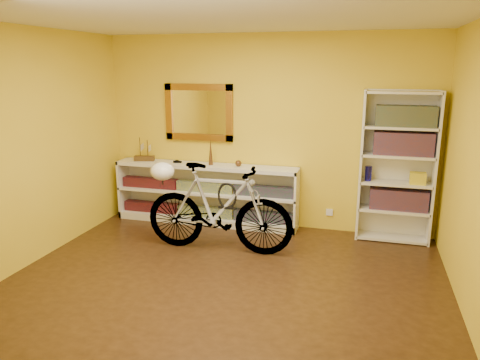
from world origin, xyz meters
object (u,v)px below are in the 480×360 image
(helmet, at_px, (162,171))
(bicycle, at_px, (219,208))
(console_unit, at_px, (206,194))
(bookcase, at_px, (397,168))

(helmet, bearing_deg, bicycle, 1.66)
(console_unit, height_order, bookcase, bookcase)
(bookcase, bearing_deg, console_unit, -179.43)
(helmet, bearing_deg, bookcase, 19.50)
(bicycle, height_order, helmet, bicycle)
(bookcase, xyz_separation_m, helmet, (-2.72, -0.96, -0.00))
(helmet, bearing_deg, console_unit, 77.65)
(console_unit, relative_size, helmet, 8.93)
(bookcase, height_order, bicycle, bookcase)
(console_unit, bearing_deg, helmet, -102.35)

